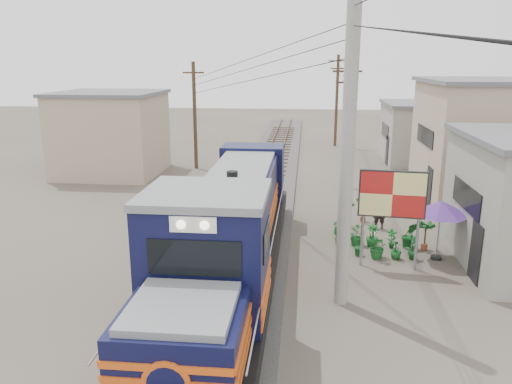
# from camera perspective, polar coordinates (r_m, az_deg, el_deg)

# --- Properties ---
(ground) EXTENTS (120.00, 120.00, 0.00)m
(ground) POSITION_cam_1_polar(r_m,az_deg,el_deg) (16.30, -3.11, -11.10)
(ground) COLOR #473F35
(ground) RESTS_ON ground
(ballast) EXTENTS (3.60, 70.00, 0.16)m
(ballast) POSITION_cam_1_polar(r_m,az_deg,el_deg) (25.57, 0.30, -1.10)
(ballast) COLOR #595651
(ballast) RESTS_ON ground
(track) EXTENTS (1.15, 70.00, 0.12)m
(track) POSITION_cam_1_polar(r_m,az_deg,el_deg) (25.52, 0.30, -0.71)
(track) COLOR #51331E
(track) RESTS_ON ground
(locomotive) EXTENTS (2.98, 16.24, 4.02)m
(locomotive) POSITION_cam_1_polar(r_m,az_deg,el_deg) (15.98, -2.98, -4.81)
(locomotive) COLOR black
(locomotive) RESTS_ON ground
(utility_pole_main) EXTENTS (0.40, 0.40, 10.00)m
(utility_pole_main) POSITION_cam_1_polar(r_m,az_deg,el_deg) (14.17, 10.49, 5.97)
(utility_pole_main) COLOR #9E9B93
(utility_pole_main) RESTS_ON ground
(wooden_pole_mid) EXTENTS (1.60, 0.24, 7.00)m
(wooden_pole_mid) POSITION_cam_1_polar(r_m,az_deg,el_deg) (28.75, 10.14, 7.79)
(wooden_pole_mid) COLOR #4C3826
(wooden_pole_mid) RESTS_ON ground
(wooden_pole_far) EXTENTS (1.60, 0.24, 7.50)m
(wooden_pole_far) POSITION_cam_1_polar(r_m,az_deg,el_deg) (42.65, 9.21, 10.45)
(wooden_pole_far) COLOR #4C3826
(wooden_pole_far) RESTS_ON ground
(wooden_pole_left) EXTENTS (1.60, 0.24, 7.00)m
(wooden_pole_left) POSITION_cam_1_polar(r_m,az_deg,el_deg) (33.46, -7.02, 8.90)
(wooden_pole_left) COLOR #4C3826
(wooden_pole_left) RESTS_ON ground
(power_lines) EXTENTS (9.65, 19.00, 3.30)m
(power_lines) POSITION_cam_1_polar(r_m,az_deg,el_deg) (23.09, -0.40, 15.98)
(power_lines) COLOR black
(power_lines) RESTS_ON ground
(shophouse_mid) EXTENTS (8.40, 7.35, 6.20)m
(shophouse_mid) POSITION_cam_1_polar(r_m,az_deg,el_deg) (28.63, 26.61, 5.27)
(shophouse_mid) COLOR tan
(shophouse_mid) RESTS_ON ground
(shophouse_back) EXTENTS (6.30, 6.30, 4.20)m
(shophouse_back) POSITION_cam_1_polar(r_m,az_deg,el_deg) (37.81, 19.08, 6.49)
(shophouse_back) COLOR gray
(shophouse_back) RESTS_ON ground
(shophouse_left) EXTENTS (6.30, 6.30, 5.20)m
(shophouse_left) POSITION_cam_1_polar(r_m,az_deg,el_deg) (33.17, -16.24, 6.50)
(shophouse_left) COLOR tan
(shophouse_left) RESTS_ON ground
(billboard) EXTENTS (2.27, 0.36, 3.51)m
(billboard) POSITION_cam_1_polar(r_m,az_deg,el_deg) (17.67, 15.31, -0.54)
(billboard) COLOR #99999E
(billboard) RESTS_ON ground
(market_umbrella) EXTENTS (2.64, 2.64, 2.24)m
(market_umbrella) POSITION_cam_1_polar(r_m,az_deg,el_deg) (19.15, 20.38, -1.72)
(market_umbrella) COLOR black
(market_umbrella) RESTS_ON ground
(vendor) EXTENTS (0.62, 0.46, 1.57)m
(vendor) POSITION_cam_1_polar(r_m,az_deg,el_deg) (22.19, 13.92, -2.17)
(vendor) COLOR black
(vendor) RESTS_ON ground
(plant_nursery) EXTENTS (3.33, 3.31, 1.05)m
(plant_nursery) POSITION_cam_1_polar(r_m,az_deg,el_deg) (19.88, 13.16, -5.23)
(plant_nursery) COLOR #195722
(plant_nursery) RESTS_ON ground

